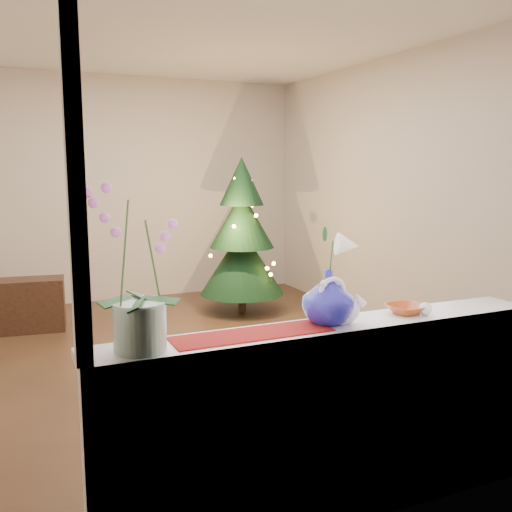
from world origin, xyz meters
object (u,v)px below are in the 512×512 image
at_px(paperweight, 425,309).
at_px(amber_dish, 406,310).
at_px(swan, 342,301).
at_px(xmas_tree, 242,235).
at_px(orchid_pot, 138,268).
at_px(side_table, 28,305).
at_px(blue_vase, 328,293).

bearing_deg(paperweight, amber_dish, 133.75).
height_order(paperweight, amber_dish, paperweight).
height_order(swan, xmas_tree, xmas_tree).
height_order(orchid_pot, paperweight, orchid_pot).
xyz_separation_m(orchid_pot, xmas_tree, (1.99, 3.73, -0.38)).
bearing_deg(xmas_tree, side_table, 176.73).
height_order(blue_vase, xmas_tree, xmas_tree).
height_order(amber_dish, xmas_tree, xmas_tree).
distance_m(orchid_pot, blue_vase, 0.88).
distance_m(paperweight, side_table, 4.28).
bearing_deg(swan, orchid_pot, 157.96).
distance_m(swan, blue_vase, 0.07).
bearing_deg(side_table, blue_vase, -66.14).
bearing_deg(blue_vase, swan, -28.01).
distance_m(orchid_pot, amber_dish, 1.33).
xyz_separation_m(xmas_tree, side_table, (-2.26, 0.13, -0.60)).
height_order(paperweight, side_table, paperweight).
bearing_deg(swan, xmas_tree, 51.47).
distance_m(amber_dish, xmas_tree, 3.76).
xyz_separation_m(orchid_pot, swan, (0.92, 0.01, -0.22)).
distance_m(blue_vase, side_table, 4.07).
bearing_deg(side_table, amber_dish, -60.32).
relative_size(paperweight, xmas_tree, 0.04).
xyz_separation_m(amber_dish, xmas_tree, (0.69, 3.70, -0.07)).
relative_size(paperweight, side_table, 0.09).
relative_size(blue_vase, paperweight, 4.51).
distance_m(orchid_pot, side_table, 3.99).
relative_size(swan, xmas_tree, 0.14).
height_order(xmas_tree, side_table, xmas_tree).
bearing_deg(amber_dish, xmas_tree, 79.45).
relative_size(orchid_pot, xmas_tree, 0.37).
bearing_deg(blue_vase, xmas_tree, 73.05).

